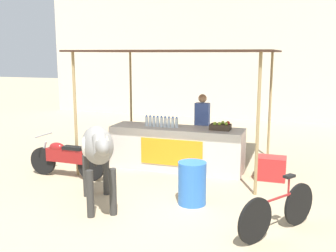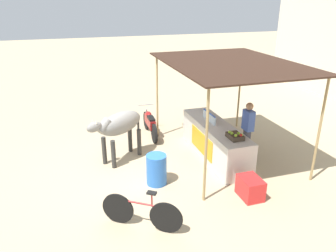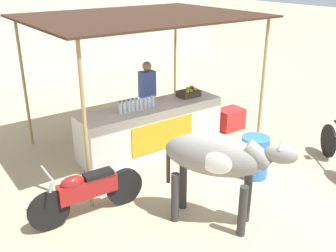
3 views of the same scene
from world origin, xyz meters
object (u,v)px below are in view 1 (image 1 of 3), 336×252
Objects in this scene: fruit_crate at (221,126)px; vendor_behind_counter at (202,127)px; bicycle_leaning at (278,211)px; cow at (98,148)px; stall_counter at (177,148)px; water_barrel at (192,183)px; motorcycle_parked at (65,158)px; cooler_box at (271,168)px.

fruit_crate is 0.27× the size of vendor_behind_counter.
bicycle_leaning is (1.98, -3.42, -0.50)m from vendor_behind_counter.
cow is (-1.58, -2.62, 0.00)m from fruit_crate.
vendor_behind_counter reaches higher than stall_counter.
bicycle_leaning is (2.38, -2.66, -0.13)m from stall_counter.
water_barrel is 0.54× the size of bicycle_leaning.
stall_counter is 1.67× the size of motorcycle_parked.
motorcycle_parked is 4.61m from bicycle_leaning.
cooler_box is 3.74m from cow.
cow reaches higher than bicycle_leaning.
bicycle_leaning is at bearing -83.68° from cooler_box.
stall_counter is at bearing 131.79° from bicycle_leaning.
vendor_behind_counter is 0.96× the size of cow.
cow is 3.05m from bicycle_leaning.
cow reaches higher than motorcycle_parked.
bicycle_leaning is at bearing -62.83° from fruit_crate.
stall_counter is 1.75× the size of cow.
motorcycle_parked is (-2.93, 0.60, 0.05)m from water_barrel.
vendor_behind_counter is 0.92× the size of motorcycle_parked.
cooler_box is at bearing 16.87° from motorcycle_parked.
water_barrel is 0.44× the size of cow.
cow is at bearing -40.02° from motorcycle_parked.
motorcycle_parked is (-2.04, -1.35, -0.05)m from stall_counter.
water_barrel is 1.65m from bicycle_leaning.
cow reaches higher than cooler_box.
water_barrel is at bearing 22.61° from cow.
cooler_box is 0.80× the size of water_barrel.
cow is 0.95× the size of motorcycle_parked.
vendor_behind_counter is at bearing 100.29° from water_barrel.
cooler_box is 4.33m from motorcycle_parked.
stall_counter is at bearing -176.93° from fruit_crate.
fruit_crate is (0.99, 0.05, 0.55)m from stall_counter.
water_barrel is (0.49, -2.70, -0.47)m from vendor_behind_counter.
motorcycle_parked reaches higher than cooler_box.
bicycle_leaning is at bearing -1.82° from cow.
fruit_crate is at bearing 3.07° from stall_counter.
cow is (-1.48, -0.62, 0.66)m from water_barrel.
stall_counter is 1.13m from fruit_crate.
stall_counter reaches higher than water_barrel.
cooler_box is (1.70, -0.85, -0.61)m from vendor_behind_counter.
cooler_box is at bearing 42.59° from cow.
motorcycle_parked is at bearing -139.26° from vendor_behind_counter.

